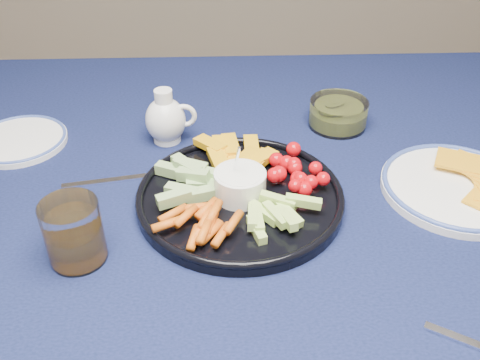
{
  "coord_description": "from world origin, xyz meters",
  "views": [
    {
      "loc": [
        -0.11,
        -0.7,
        1.27
      ],
      "look_at": [
        -0.09,
        -0.04,
        0.79
      ],
      "focal_mm": 40.0,
      "sensor_mm": 36.0,
      "label": 1
    }
  ],
  "objects_px": {
    "cheese_plate": "(457,185)",
    "side_plate_extra": "(19,140)",
    "juice_tumbler": "(75,236)",
    "crudite_platter": "(238,193)",
    "dining_table": "(289,226)",
    "pickle_bowl": "(338,115)",
    "creamer_pitcher": "(166,119)"
  },
  "relations": [
    {
      "from": "cheese_plate",
      "to": "side_plate_extra",
      "type": "xyz_separation_m",
      "value": [
        -0.75,
        0.17,
        -0.01
      ]
    },
    {
      "from": "cheese_plate",
      "to": "juice_tumbler",
      "type": "distance_m",
      "value": 0.59
    },
    {
      "from": "crudite_platter",
      "to": "side_plate_extra",
      "type": "xyz_separation_m",
      "value": [
        -0.4,
        0.19,
        -0.01
      ]
    },
    {
      "from": "dining_table",
      "to": "cheese_plate",
      "type": "xyz_separation_m",
      "value": [
        0.26,
        -0.03,
        0.1
      ]
    },
    {
      "from": "side_plate_extra",
      "to": "juice_tumbler",
      "type": "bearing_deg",
      "value": -60.71
    },
    {
      "from": "juice_tumbler",
      "to": "side_plate_extra",
      "type": "relative_size",
      "value": 0.54
    },
    {
      "from": "crudite_platter",
      "to": "pickle_bowl",
      "type": "bearing_deg",
      "value": 49.59
    },
    {
      "from": "creamer_pitcher",
      "to": "pickle_bowl",
      "type": "relative_size",
      "value": 0.92
    },
    {
      "from": "creamer_pitcher",
      "to": "cheese_plate",
      "type": "bearing_deg",
      "value": -20.29
    },
    {
      "from": "juice_tumbler",
      "to": "side_plate_extra",
      "type": "height_order",
      "value": "juice_tumbler"
    },
    {
      "from": "juice_tumbler",
      "to": "side_plate_extra",
      "type": "bearing_deg",
      "value": 119.29
    },
    {
      "from": "dining_table",
      "to": "cheese_plate",
      "type": "distance_m",
      "value": 0.28
    },
    {
      "from": "pickle_bowl",
      "to": "juice_tumbler",
      "type": "xyz_separation_m",
      "value": [
        -0.42,
        -0.35,
        0.02
      ]
    },
    {
      "from": "crudite_platter",
      "to": "juice_tumbler",
      "type": "bearing_deg",
      "value": -153.32
    },
    {
      "from": "crudite_platter",
      "to": "creamer_pitcher",
      "type": "xyz_separation_m",
      "value": [
        -0.12,
        0.19,
        0.03
      ]
    },
    {
      "from": "dining_table",
      "to": "pickle_bowl",
      "type": "xyz_separation_m",
      "value": [
        0.11,
        0.19,
        0.11
      ]
    },
    {
      "from": "side_plate_extra",
      "to": "crudite_platter",
      "type": "bearing_deg",
      "value": -25.77
    },
    {
      "from": "dining_table",
      "to": "cheese_plate",
      "type": "bearing_deg",
      "value": -5.82
    },
    {
      "from": "pickle_bowl",
      "to": "side_plate_extra",
      "type": "distance_m",
      "value": 0.6
    },
    {
      "from": "dining_table",
      "to": "side_plate_extra",
      "type": "height_order",
      "value": "side_plate_extra"
    },
    {
      "from": "juice_tumbler",
      "to": "cheese_plate",
      "type": "bearing_deg",
      "value": 12.62
    },
    {
      "from": "dining_table",
      "to": "juice_tumbler",
      "type": "distance_m",
      "value": 0.37
    },
    {
      "from": "creamer_pitcher",
      "to": "crudite_platter",
      "type": "bearing_deg",
      "value": -57.15
    },
    {
      "from": "pickle_bowl",
      "to": "juice_tumbler",
      "type": "relative_size",
      "value": 1.19
    },
    {
      "from": "pickle_bowl",
      "to": "cheese_plate",
      "type": "relative_size",
      "value": 0.46
    },
    {
      "from": "juice_tumbler",
      "to": "dining_table",
      "type": "bearing_deg",
      "value": 26.36
    },
    {
      "from": "pickle_bowl",
      "to": "dining_table",
      "type": "bearing_deg",
      "value": -119.82
    },
    {
      "from": "crudite_platter",
      "to": "side_plate_extra",
      "type": "relative_size",
      "value": 1.89
    },
    {
      "from": "creamer_pitcher",
      "to": "dining_table",
      "type": "bearing_deg",
      "value": -34.93
    },
    {
      "from": "dining_table",
      "to": "juice_tumbler",
      "type": "bearing_deg",
      "value": -153.64
    },
    {
      "from": "creamer_pitcher",
      "to": "side_plate_extra",
      "type": "height_order",
      "value": "creamer_pitcher"
    },
    {
      "from": "crudite_platter",
      "to": "pickle_bowl",
      "type": "height_order",
      "value": "crudite_platter"
    }
  ]
}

